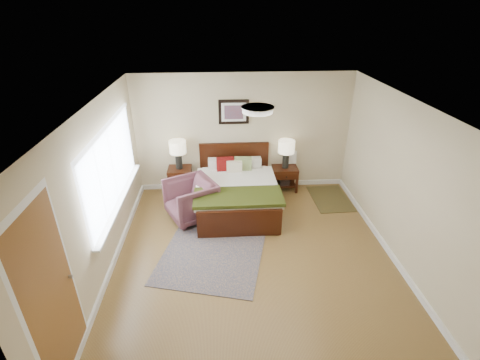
{
  "coord_description": "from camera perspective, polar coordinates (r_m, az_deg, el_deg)",
  "views": [
    {
      "loc": [
        -0.51,
        -4.41,
        3.71
      ],
      "look_at": [
        -0.18,
        0.75,
        1.05
      ],
      "focal_mm": 26.0,
      "sensor_mm": 36.0,
      "label": 1
    }
  ],
  "objects": [
    {
      "name": "floor",
      "position": [
        5.79,
        2.32,
        -12.68
      ],
      "size": [
        5.0,
        5.0,
        0.0
      ],
      "primitive_type": "plane",
      "color": "brown",
      "rests_on": "ground"
    },
    {
      "name": "rug_persian",
      "position": [
        6.06,
        -3.96,
        -10.57
      ],
      "size": [
        2.1,
        2.58,
        0.01
      ],
      "primitive_type": "cube",
      "rotation": [
        0.0,
        0.0,
        -0.24
      ],
      "color": "#0D1C41",
      "rests_on": "ground"
    },
    {
      "name": "lamp_left",
      "position": [
        7.26,
        -10.17,
        4.95
      ],
      "size": [
        0.34,
        0.34,
        0.61
      ],
      "color": "black",
      "rests_on": "nightstand_left"
    },
    {
      "name": "nightstand_right",
      "position": [
        7.61,
        7.34,
        0.62
      ],
      "size": [
        0.54,
        0.4,
        0.53
      ],
      "color": "#341507",
      "rests_on": "ground"
    },
    {
      "name": "lamp_right",
      "position": [
        7.36,
        7.61,
        5.06
      ],
      "size": [
        0.34,
        0.34,
        0.61
      ],
      "color": "black",
      "rests_on": "nightstand_right"
    },
    {
      "name": "bed",
      "position": [
        6.8,
        -0.58,
        -1.18
      ],
      "size": [
        1.6,
        1.92,
        1.03
      ],
      "color": "#341507",
      "rests_on": "ground"
    },
    {
      "name": "rug_navy",
      "position": [
        7.6,
        14.58,
        -2.95
      ],
      "size": [
        0.78,
        1.14,
        0.01
      ],
      "primitive_type": "cube",
      "rotation": [
        0.0,
        0.0,
        0.03
      ],
      "color": "black",
      "rests_on": "ground"
    },
    {
      "name": "armchair",
      "position": [
        6.62,
        -8.06,
        -3.23
      ],
      "size": [
        1.13,
        1.12,
        0.77
      ],
      "primitive_type": "imported",
      "rotation": [
        0.0,
        0.0,
        -1.1
      ],
      "color": "brown",
      "rests_on": "ground"
    },
    {
      "name": "back_wall",
      "position": [
        7.36,
        0.54,
        7.67
      ],
      "size": [
        4.5,
        0.04,
        2.5
      ],
      "primitive_type": "cube",
      "color": "#C2B58D",
      "rests_on": "ground"
    },
    {
      "name": "window",
      "position": [
        5.87,
        -20.02,
        2.03
      ],
      "size": [
        0.11,
        2.72,
        1.32
      ],
      "color": "silver",
      "rests_on": "left_wall"
    },
    {
      "name": "left_wall",
      "position": [
        5.35,
        -22.19,
        -2.42
      ],
      "size": [
        0.04,
        5.0,
        2.5
      ],
      "primitive_type": "cube",
      "color": "#C2B58D",
      "rests_on": "ground"
    },
    {
      "name": "right_wall",
      "position": [
        5.76,
        25.44,
        -0.93
      ],
      "size": [
        0.04,
        5.0,
        2.5
      ],
      "primitive_type": "cube",
      "color": "#C2B58D",
      "rests_on": "ground"
    },
    {
      "name": "front_wall",
      "position": [
        3.16,
        7.76,
        -24.3
      ],
      "size": [
        4.5,
        0.04,
        2.5
      ],
      "primitive_type": "cube",
      "color": "#C2B58D",
      "rests_on": "ground"
    },
    {
      "name": "door",
      "position": [
        4.13,
        -28.47,
        -16.65
      ],
      "size": [
        0.06,
        1.0,
        2.18
      ],
      "color": "silver",
      "rests_on": "ground"
    },
    {
      "name": "wall_art",
      "position": [
        7.17,
        -1.04,
        11.1
      ],
      "size": [
        0.62,
        0.05,
        0.5
      ],
      "color": "black",
      "rests_on": "back_wall"
    },
    {
      "name": "ceil_fixture",
      "position": [
        4.62,
        2.9,
        11.51
      ],
      "size": [
        0.44,
        0.44,
        0.08
      ],
      "color": "white",
      "rests_on": "ceiling"
    },
    {
      "name": "ceiling",
      "position": [
        4.61,
        2.91,
        11.93
      ],
      "size": [
        4.5,
        5.0,
        0.02
      ],
      "primitive_type": "cube",
      "color": "white",
      "rests_on": "back_wall"
    },
    {
      "name": "nightstand_left",
      "position": [
        7.46,
        -9.84,
        0.98
      ],
      "size": [
        0.49,
        0.44,
        0.58
      ],
      "color": "#341507",
      "rests_on": "ground"
    }
  ]
}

